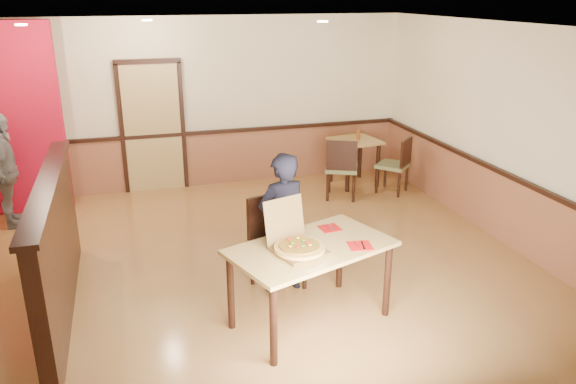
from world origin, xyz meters
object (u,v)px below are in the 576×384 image
side_table (355,150)px  side_chair_left (342,166)px  main_table (311,256)px  pizza_box (297,245)px  side_chair_right (397,163)px  passerby (5,171)px  condiment (358,135)px  diner (282,224)px  diner_chair (274,238)px

side_table → side_chair_left: bearing=-127.9°
main_table → pizza_box: size_ratio=2.84×
main_table → side_chair_left: 3.62m
side_chair_right → side_table: 0.79m
side_chair_right → passerby: 5.86m
main_table → condiment: 4.43m
side_chair_left → diner: diner is taller
main_table → pizza_box: 0.25m
pizza_box → condiment: (2.32, 3.93, -0.02)m
side_chair_right → pizza_box: size_ratio=1.49×
side_chair_left → diner: 3.06m
side_chair_left → side_table: 0.79m
diner_chair → diner: 0.28m
side_chair_right → condiment: size_ratio=5.82×
side_chair_right → diner: diner is taller
side_chair_right → pizza_box: 4.33m
main_table → pizza_box: pizza_box is taller
side_table → diner: diner is taller
diner_chair → diner: (0.05, -0.15, 0.23)m
diner → passerby: passerby is taller
side_table → diner: size_ratio=0.52×
side_chair_left → passerby: bearing=20.9°
diner_chair → side_chair_right: diner_chair is taller
side_chair_left → side_chair_right: bearing=-154.8°
side_table → side_chair_right: bearing=-50.4°
diner → passerby: (-3.17, 2.82, 0.02)m
side_chair_left → main_table: bearing=87.8°
diner_chair → main_table: bearing=-99.3°
diner_chair → side_chair_left: 2.96m
side_chair_right → diner: bearing=0.4°
diner → pizza_box: (-0.08, -0.76, 0.10)m
side_table → diner: 3.84m
side_table → diner_chair: bearing=-126.6°
side_chair_left → condiment: (0.54, 0.63, 0.33)m
diner_chair → side_table: size_ratio=1.24×
main_table → passerby: (-3.26, 3.52, 0.09)m
passerby → pizza_box: 4.74m
diner → passerby: bearing=-56.0°
main_table → side_chair_left: (1.61, 3.24, -0.18)m
passerby → side_chair_left: bearing=-97.5°
side_chair_left → pizza_box: 3.76m
main_table → side_table: size_ratio=2.13×
main_table → diner: size_ratio=1.12×
side_table → condiment: condiment is taller
side_chair_left → side_chair_right: side_chair_left is taller
main_table → condiment: (2.15, 3.87, 0.15)m
main_table → diner: 0.71m
diner_chair → side_chair_left: (1.75, 2.39, -0.02)m
side_table → passerby: (-5.35, -0.34, 0.20)m
side_chair_left → pizza_box: size_ratio=1.60×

